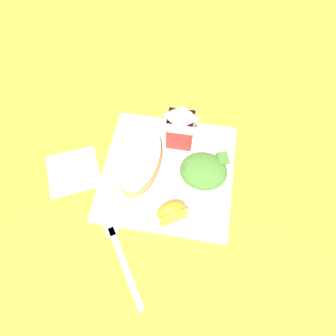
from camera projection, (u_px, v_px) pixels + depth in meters
ground at (168, 174)px, 0.72m from camera, size 3.00×3.00×0.00m
white_plate at (168, 172)px, 0.71m from camera, size 0.28×0.28×0.02m
cheesy_pizza_bread at (142, 160)px, 0.69m from camera, size 0.09×0.18×0.04m
green_salad_pile at (204, 170)px, 0.68m from camera, size 0.10×0.09×0.04m
milk_carton at (180, 126)px, 0.69m from camera, size 0.06×0.04×0.11m
orange_wedge_front at (171, 211)px, 0.63m from camera, size 0.07×0.06×0.04m
paper_napkin at (73, 171)px, 0.72m from camera, size 0.15×0.15×0.00m
metal_fork at (121, 255)px, 0.62m from camera, size 0.12×0.17×0.01m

